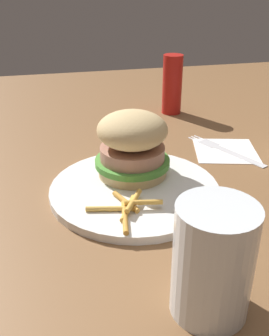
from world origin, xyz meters
TOP-DOWN VIEW (x-y plane):
  - ground_plane at (0.00, 0.00)m, footprint 1.60×1.60m
  - plate at (0.02, 0.01)m, footprint 0.25×0.25m
  - sandwich at (0.03, 0.05)m, footprint 0.12×0.12m
  - fries_pile at (-0.00, -0.05)m, footprint 0.10×0.10m
  - napkin at (0.22, 0.12)m, footprint 0.13×0.13m
  - fork at (0.22, 0.12)m, footprint 0.09×0.16m
  - drink_glass at (0.04, -0.22)m, footprint 0.08×0.08m
  - ketchup_bottle at (0.19, 0.35)m, footprint 0.04×0.04m

SIDE VIEW (x-z plane):
  - ground_plane at x=0.00m, z-range 0.00..0.00m
  - napkin at x=0.22m, z-range 0.00..0.00m
  - fork at x=0.22m, z-range 0.00..0.01m
  - plate at x=0.02m, z-range 0.00..0.01m
  - fries_pile at x=0.00m, z-range 0.01..0.02m
  - drink_glass at x=0.04m, z-range 0.00..0.11m
  - sandwich at x=0.03m, z-range 0.01..0.11m
  - ketchup_bottle at x=0.19m, z-range 0.00..0.13m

